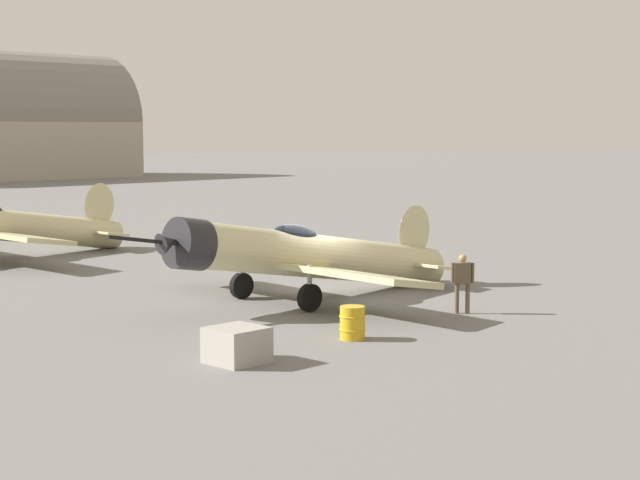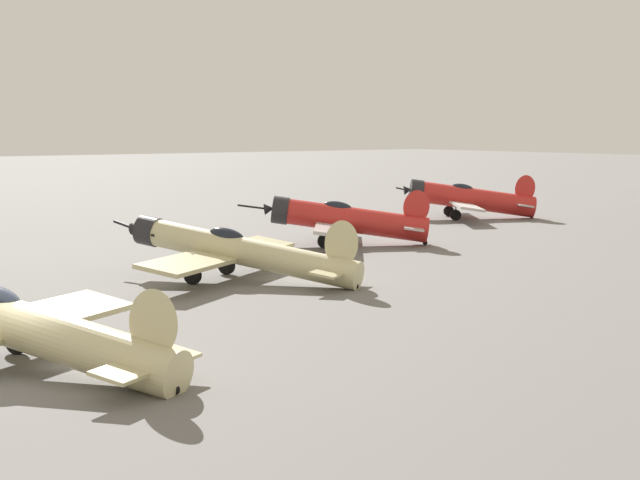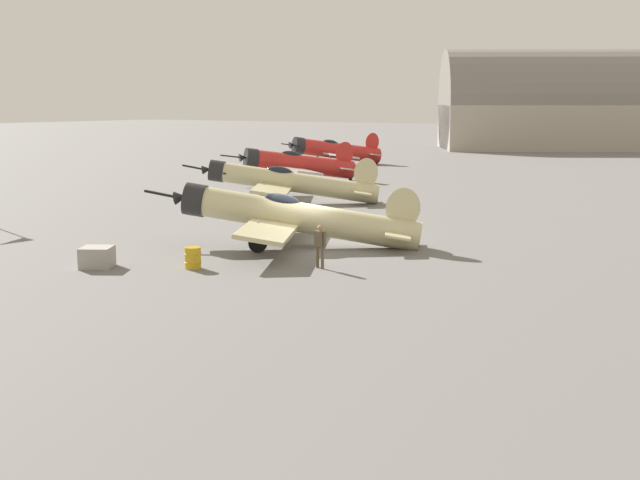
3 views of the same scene
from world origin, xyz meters
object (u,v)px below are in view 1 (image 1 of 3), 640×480
object	(u,v)px
equipment_crate	(237,345)
airplane_foreground	(307,257)
ground_crew_mechanic	(463,278)
fuel_drum	(352,323)

from	to	relation	value
equipment_crate	airplane_foreground	bearing A→B (deg)	-115.34
airplane_foreground	equipment_crate	bearing A→B (deg)	37.87
ground_crew_mechanic	equipment_crate	world-z (taller)	ground_crew_mechanic
airplane_foreground	equipment_crate	distance (m)	8.83
airplane_foreground	fuel_drum	distance (m)	6.21
equipment_crate	ground_crew_mechanic	bearing A→B (deg)	-148.66
airplane_foreground	ground_crew_mechanic	distance (m)	5.00
equipment_crate	fuel_drum	size ratio (longest dim) A/B	1.90
airplane_foreground	ground_crew_mechanic	bearing A→B (deg)	109.34
ground_crew_mechanic	equipment_crate	distance (m)	8.63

